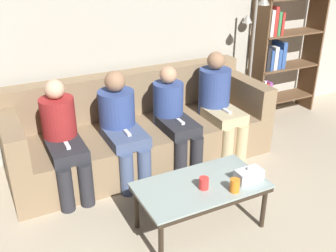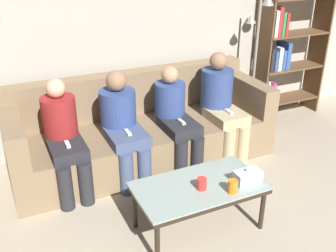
# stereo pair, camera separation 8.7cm
# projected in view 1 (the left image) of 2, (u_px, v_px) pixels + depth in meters

# --- Properties ---
(wall_back) EXTENTS (12.00, 0.06, 2.60)m
(wall_back) POSITION_uv_depth(u_px,v_px,m) (117.00, 30.00, 4.20)
(wall_back) COLOR #B7B2A3
(wall_back) RESTS_ON ground_plane
(couch) EXTENTS (2.71, 0.95, 0.89)m
(couch) POSITION_uv_depth(u_px,v_px,m) (140.00, 132.00, 4.18)
(couch) COLOR #897051
(couch) RESTS_ON ground_plane
(coffee_table) EXTENTS (1.03, 0.56, 0.42)m
(coffee_table) POSITION_uv_depth(u_px,v_px,m) (201.00, 189.00, 3.13)
(coffee_table) COLOR #8C9E99
(coffee_table) RESTS_ON ground_plane
(cup_near_left) EXTENTS (0.08, 0.08, 0.09)m
(cup_near_left) POSITION_uv_depth(u_px,v_px,m) (204.00, 183.00, 3.04)
(cup_near_left) COLOR red
(cup_near_left) RESTS_ON coffee_table
(cup_near_right) EXTENTS (0.08, 0.08, 0.11)m
(cup_near_right) POSITION_uv_depth(u_px,v_px,m) (235.00, 185.00, 3.00)
(cup_near_right) COLOR orange
(cup_near_right) RESTS_ON coffee_table
(tissue_box) EXTENTS (0.22, 0.12, 0.13)m
(tissue_box) POSITION_uv_depth(u_px,v_px,m) (249.00, 175.00, 3.13)
(tissue_box) COLOR silver
(tissue_box) RESTS_ON coffee_table
(bookshelf) EXTENTS (0.94, 0.32, 1.75)m
(bookshelf) POSITION_uv_depth(u_px,v_px,m) (279.00, 51.00, 5.04)
(bookshelf) COLOR brown
(bookshelf) RESTS_ON ground_plane
(standing_lamp) EXTENTS (0.31, 0.26, 1.62)m
(standing_lamp) POSITION_uv_depth(u_px,v_px,m) (253.00, 49.00, 4.66)
(standing_lamp) COLOR gray
(standing_lamp) RESTS_ON ground_plane
(seated_person_left_end) EXTENTS (0.31, 0.66, 1.06)m
(seated_person_left_end) POSITION_uv_depth(u_px,v_px,m) (63.00, 136.00, 3.55)
(seated_person_left_end) COLOR #28282D
(seated_person_left_end) RESTS_ON ground_plane
(seated_person_mid_left) EXTENTS (0.35, 0.68, 1.06)m
(seated_person_mid_left) POSITION_uv_depth(u_px,v_px,m) (121.00, 123.00, 3.78)
(seated_person_mid_left) COLOR #47567A
(seated_person_mid_left) RESTS_ON ground_plane
(seated_person_mid_right) EXTENTS (0.31, 0.67, 1.03)m
(seated_person_mid_right) POSITION_uv_depth(u_px,v_px,m) (174.00, 115.00, 4.00)
(seated_person_mid_right) COLOR #28282D
(seated_person_mid_right) RESTS_ON ground_plane
(seated_person_right_end) EXTENTS (0.34, 0.66, 1.11)m
(seated_person_right_end) POSITION_uv_depth(u_px,v_px,m) (219.00, 101.00, 4.23)
(seated_person_right_end) COLOR tan
(seated_person_right_end) RESTS_ON ground_plane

